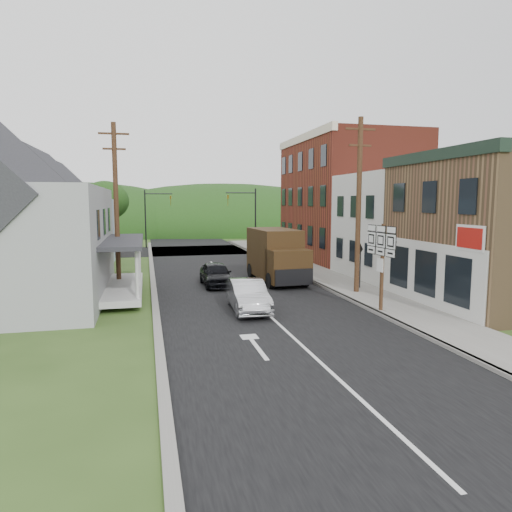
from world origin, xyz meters
TOP-DOWN VIEW (x-y plane):
  - ground at (0.00, 0.00)m, footprint 120.00×120.00m
  - road at (0.00, 10.00)m, footprint 9.00×90.00m
  - cross_road at (0.00, 27.00)m, footprint 60.00×9.00m
  - sidewalk_right at (5.90, 8.00)m, footprint 2.80×55.00m
  - curb_right at (4.55, 8.00)m, footprint 0.20×55.00m
  - curb_left at (-4.65, 8.00)m, footprint 0.30×55.00m
  - storefront_tan at (11.30, 0.00)m, footprint 8.00×8.00m
  - storefront_white at (11.30, 7.50)m, footprint 8.00×7.00m
  - storefront_red at (11.30, 17.00)m, footprint 8.00×12.00m
  - house_blue at (-11.00, 17.00)m, footprint 7.14×8.16m
  - house_cream at (-11.50, 26.00)m, footprint 7.14×8.16m
  - utility_pole_right at (5.60, 3.50)m, footprint 1.60×0.26m
  - utility_pole_left at (-6.50, 8.00)m, footprint 1.60×0.26m
  - traffic_signal_right at (4.30, 23.50)m, footprint 2.87×0.20m
  - traffic_signal_left at (-4.30, 30.50)m, footprint 2.87×0.20m
  - tree_left_d at (-9.00, 32.00)m, footprint 4.80×4.80m
  - forested_ridge at (0.00, 55.00)m, footprint 90.00×30.00m
  - silver_sedan at (-0.69, 1.27)m, footprint 1.59×4.18m
  - dark_sedan at (-1.15, 7.53)m, footprint 1.65×3.96m
  - delivery_van at (2.59, 8.03)m, footprint 2.58×5.74m
  - route_sign_cluster at (4.75, -0.51)m, footprint 0.24×2.12m
  - warning_sign at (6.21, 4.40)m, footprint 0.13×0.69m

SIDE VIEW (x-z plane):
  - ground at x=0.00m, z-range 0.00..0.00m
  - road at x=0.00m, z-range -0.01..0.01m
  - cross_road at x=0.00m, z-range -0.01..0.01m
  - forested_ridge at x=0.00m, z-range -8.00..8.00m
  - curb_left at x=-4.65m, z-range 0.00..0.12m
  - sidewalk_right at x=5.90m, z-range 0.00..0.15m
  - curb_right at x=4.55m, z-range 0.00..0.15m
  - dark_sedan at x=-1.15m, z-range 0.00..1.34m
  - silver_sedan at x=-0.69m, z-range 0.00..1.36m
  - delivery_van at x=2.59m, z-range 0.02..3.17m
  - warning_sign at x=6.21m, z-range 0.50..2.98m
  - route_sign_cluster at x=4.75m, z-range 0.70..4.41m
  - storefront_white at x=11.30m, z-range 0.00..6.50m
  - storefront_tan at x=11.30m, z-range 0.00..7.00m
  - house_blue at x=-11.00m, z-range 0.05..7.33m
  - house_cream at x=-11.50m, z-range 0.05..7.33m
  - traffic_signal_right at x=4.30m, z-range 0.76..6.76m
  - traffic_signal_left at x=-4.30m, z-range 0.76..6.76m
  - utility_pole_right at x=5.60m, z-range 0.16..9.16m
  - utility_pole_left at x=-6.50m, z-range 0.16..9.16m
  - tree_left_d at x=-9.00m, z-range 1.41..8.35m
  - storefront_red at x=11.30m, z-range 0.00..10.00m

